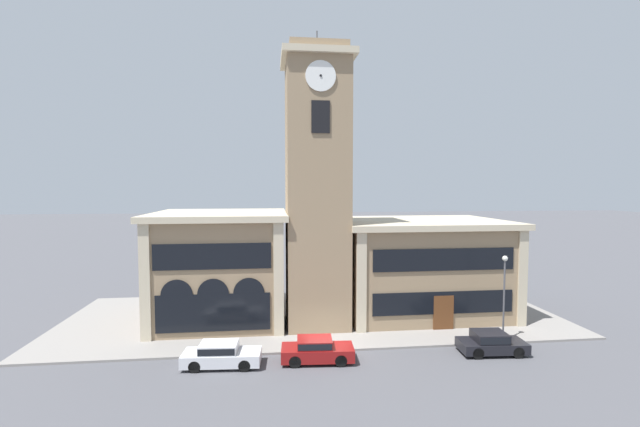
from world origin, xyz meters
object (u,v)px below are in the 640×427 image
at_px(parked_car_near, 221,354).
at_px(parked_car_mid, 317,349).
at_px(parked_car_far, 491,342).
at_px(street_lamp, 504,285).

xyz_separation_m(parked_car_near, parked_car_mid, (5.62, -0.00, 0.02)).
height_order(parked_car_near, parked_car_mid, parked_car_mid).
bearing_deg(parked_car_far, parked_car_near, -176.31).
bearing_deg(parked_car_mid, parked_car_near, -176.32).
bearing_deg(street_lamp, parked_car_near, -174.89).
bearing_deg(parked_car_near, parked_car_mid, 3.68).
xyz_separation_m(parked_car_mid, parked_car_far, (11.05, 0.00, -0.03)).
xyz_separation_m(parked_car_far, street_lamp, (1.75, 1.65, 3.20)).
height_order(parked_car_mid, parked_car_far, parked_car_mid).
bearing_deg(parked_car_near, street_lamp, 8.80).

